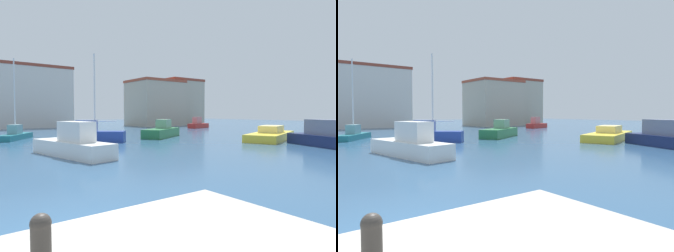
% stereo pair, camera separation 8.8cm
% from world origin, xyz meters
% --- Properties ---
extents(water, '(160.00, 160.00, 0.00)m').
position_xyz_m(water, '(15.00, 20.00, 0.00)').
color(water, '#2D5175').
rests_on(water, ground).
extents(mooring_bollard, '(0.23, 0.23, 0.59)m').
position_xyz_m(mooring_bollard, '(-1.22, -2.36, 1.23)').
color(mooring_bollard, '#38332D').
rests_on(mooring_bollard, pier_quay).
extents(sailboat_blue_distant_north, '(5.02, 4.43, 7.85)m').
position_xyz_m(sailboat_blue_distant_north, '(8.28, 18.79, 0.72)').
color(sailboat_blue_distant_north, '#233D93').
rests_on(sailboat_blue_distant_north, water).
extents(sailboat_navy_near_pier, '(5.03, 8.63, 10.84)m').
position_xyz_m(sailboat_navy_near_pier, '(20.88, 3.70, 0.73)').
color(sailboat_navy_near_pier, '#19234C').
rests_on(sailboat_navy_near_pier, water).
extents(motorboat_red_outer_mooring, '(5.05, 2.99, 1.93)m').
position_xyz_m(motorboat_red_outer_mooring, '(32.57, 30.89, 0.62)').
color(motorboat_red_outer_mooring, '#B22823').
rests_on(motorboat_red_outer_mooring, water).
extents(sailboat_teal_far_right, '(4.00, 5.31, 7.87)m').
position_xyz_m(sailboat_teal_far_right, '(3.14, 25.57, 0.51)').
color(sailboat_teal_far_right, '#1E707A').
rests_on(sailboat_teal_far_right, water).
extents(motorboat_green_far_left, '(6.32, 5.03, 1.90)m').
position_xyz_m(motorboat_green_far_left, '(16.22, 19.26, 0.60)').
color(motorboat_green_far_left, '#28703D').
rests_on(motorboat_green_far_left, water).
extents(motorboat_yellow_center_channel, '(9.23, 5.72, 1.37)m').
position_xyz_m(motorboat_yellow_center_channel, '(22.83, 10.39, 0.47)').
color(motorboat_yellow_center_channel, gold).
rests_on(motorboat_yellow_center_channel, water).
extents(motorboat_white_mid_harbor, '(3.01, 6.82, 2.09)m').
position_xyz_m(motorboat_white_mid_harbor, '(3.88, 11.39, 0.70)').
color(motorboat_white_mid_harbor, white).
rests_on(motorboat_white_mid_harbor, water).
extents(yacht_club, '(13.28, 6.75, 10.94)m').
position_xyz_m(yacht_club, '(9.70, 49.64, 5.48)').
color(yacht_club, beige).
rests_on(yacht_club, ground).
extents(warehouse_block, '(9.93, 8.95, 9.30)m').
position_xyz_m(warehouse_block, '(32.13, 43.43, 4.66)').
color(warehouse_block, '#B2A893').
rests_on(warehouse_block, ground).
extents(waterfront_apartments, '(8.54, 9.13, 9.94)m').
position_xyz_m(waterfront_apartments, '(38.78, 44.34, 4.98)').
color(waterfront_apartments, '#B2A893').
rests_on(waterfront_apartments, ground).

